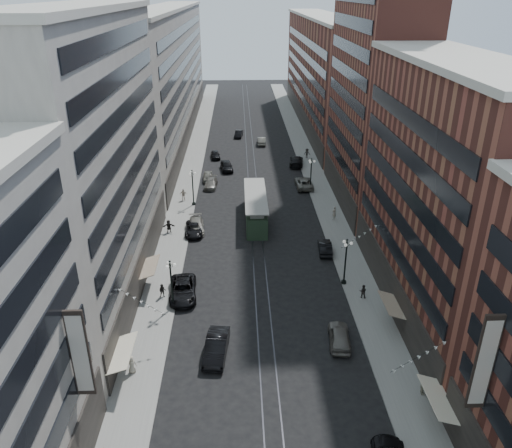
{
  "coord_description": "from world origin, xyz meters",
  "views": [
    {
      "loc": [
        -2.21,
        -14.94,
        29.79
      ],
      "look_at": [
        -0.36,
        37.49,
        5.0
      ],
      "focal_mm": 35.0,
      "sensor_mm": 36.0,
      "label": 1
    }
  ],
  "objects": [
    {
      "name": "streetcar",
      "position": [
        0.0,
        49.65,
        1.74
      ],
      "size": [
        3.02,
        13.64,
        3.77
      ],
      "color": "#273E29",
      "rests_on": "ground"
    },
    {
      "name": "car_2",
      "position": [
        -8.4,
        30.21,
        0.83
      ],
      "size": [
        3.19,
        6.17,
        1.66
      ],
      "primitive_type": "imported",
      "rotation": [
        0.0,
        0.0,
        0.07
      ],
      "color": "black",
      "rests_on": "ground"
    },
    {
      "name": "car_9",
      "position": [
        -6.8,
        78.24,
        0.7
      ],
      "size": [
        2.15,
        4.29,
        1.4
      ],
      "primitive_type": "imported",
      "rotation": [
        0.0,
        0.0,
        0.12
      ],
      "color": "black",
      "rests_on": "ground"
    },
    {
      "name": "lamppost_sw_far",
      "position": [
        -9.2,
        28.0,
        3.1
      ],
      "size": [
        1.03,
        1.14,
        5.52
      ],
      "color": "black",
      "rests_on": "sidewalk_west"
    },
    {
      "name": "pedestrian_5",
      "position": [
        -11.77,
        45.58,
        1.03
      ],
      "size": [
        1.68,
        0.66,
        1.76
      ],
      "primitive_type": "imported",
      "rotation": [
        0.0,
        0.0,
        0.12
      ],
      "color": "black",
      "rests_on": "sidewalk_west"
    },
    {
      "name": "rail_east",
      "position": [
        0.7,
        70.0,
        0.01
      ],
      "size": [
        0.12,
        180.0,
        0.02
      ],
      "primitive_type": "cube",
      "color": "#2D2D33",
      "rests_on": "ground"
    },
    {
      "name": "ground",
      "position": [
        0.0,
        60.0,
        0.0
      ],
      "size": [
        220.0,
        220.0,
        0.0
      ],
      "primitive_type": "plane",
      "color": "black",
      "rests_on": "ground"
    },
    {
      "name": "rail_west",
      "position": [
        -0.7,
        70.0,
        0.01
      ],
      "size": [
        0.12,
        180.0,
        0.02
      ],
      "primitive_type": "cube",
      "color": "#2D2D33",
      "rests_on": "ground"
    },
    {
      "name": "building_east_tower",
      "position": [
        17.0,
        56.0,
        21.0
      ],
      "size": [
        8.0,
        26.0,
        42.0
      ],
      "primitive_type": "cube",
      "color": "brown",
      "rests_on": "ground"
    },
    {
      "name": "car_8",
      "position": [
        -6.96,
        62.58,
        0.7
      ],
      "size": [
        2.28,
        4.92,
        1.39
      ],
      "primitive_type": "imported",
      "rotation": [
        0.0,
        0.0,
        -0.07
      ],
      "color": "#66635B",
      "rests_on": "ground"
    },
    {
      "name": "car_4",
      "position": [
        6.8,
        21.9,
        0.81
      ],
      "size": [
        2.4,
        4.93,
        1.62
      ],
      "primitive_type": "imported",
      "rotation": [
        0.0,
        0.0,
        3.04
      ],
      "color": "#625E57",
      "rests_on": "ground"
    },
    {
      "name": "building_west_far",
      "position": [
        -17.0,
        96.0,
        13.0
      ],
      "size": [
        8.0,
        90.0,
        26.0
      ],
      "primitive_type": "cube",
      "color": "#AAA497",
      "rests_on": "ground"
    },
    {
      "name": "lamppost_sw_mid",
      "position": [
        -9.2,
        55.0,
        3.1
      ],
      "size": [
        1.03,
        1.14,
        5.52
      ],
      "color": "black",
      "rests_on": "sidewalk_west"
    },
    {
      "name": "lamppost_se_far",
      "position": [
        9.2,
        32.0,
        3.1
      ],
      "size": [
        1.03,
        1.14,
        5.52
      ],
      "color": "black",
      "rests_on": "sidewalk_east"
    },
    {
      "name": "pedestrian_7",
      "position": [
        10.63,
        29.11,
        0.92
      ],
      "size": [
        0.84,
        0.61,
        1.54
      ],
      "primitive_type": "imported",
      "rotation": [
        0.0,
        0.0,
        2.85
      ],
      "color": "black",
      "rests_on": "sidewalk_east"
    },
    {
      "name": "pedestrian_8",
      "position": [
        11.1,
        48.97,
        1.11
      ],
      "size": [
        0.84,
        0.76,
        1.92
      ],
      "primitive_type": "imported",
      "rotation": [
        0.0,
        0.0,
        3.7
      ],
      "color": "#AA9D8D",
      "rests_on": "sidewalk_east"
    },
    {
      "name": "car_7",
      "position": [
        -8.4,
        45.37,
        0.69
      ],
      "size": [
        2.56,
        5.1,
        1.39
      ],
      "primitive_type": "imported",
      "rotation": [
        0.0,
        0.0,
        0.05
      ],
      "color": "black",
      "rests_on": "ground"
    },
    {
      "name": "pedestrian_9",
      "position": [
        10.87,
        77.3,
        1.09
      ],
      "size": [
        1.28,
        0.68,
        1.89
      ],
      "primitive_type": "imported",
      "rotation": [
        0.0,
        0.0,
        0.15
      ],
      "color": "black",
      "rests_on": "sidewalk_east"
    },
    {
      "name": "pedestrian_1",
      "position": [
        -11.58,
        18.51,
        0.98
      ],
      "size": [
        0.84,
        0.51,
        1.66
      ],
      "primitive_type": "imported",
      "rotation": [
        0.0,
        0.0,
        3.22
      ],
      "color": "#B3AA94",
      "rests_on": "sidewalk_west"
    },
    {
      "name": "car_13",
      "position": [
        -4.5,
        70.96,
        0.85
      ],
      "size": [
        2.66,
        5.2,
        1.69
      ],
      "primitive_type": "imported",
      "rotation": [
        0.0,
        0.0,
        0.14
      ],
      "color": "black",
      "rests_on": "ground"
    },
    {
      "name": "pedestrian_6",
      "position": [
        -10.88,
        56.83,
        1.07
      ],
      "size": [
        1.1,
        0.56,
        1.83
      ],
      "primitive_type": "imported",
      "rotation": [
        0.0,
        0.0,
        3.21
      ],
      "color": "beige",
      "rests_on": "sidewalk_west"
    },
    {
      "name": "lamppost_se_mid",
      "position": [
        9.2,
        60.0,
        3.1
      ],
      "size": [
        1.03,
        1.14,
        5.52
      ],
      "color": "black",
      "rests_on": "sidewalk_east"
    },
    {
      "name": "car_10",
      "position": [
        8.3,
        39.51,
        0.72
      ],
      "size": [
        1.85,
        4.49,
        1.45
      ],
      "primitive_type": "imported",
      "rotation": [
        0.0,
        0.0,
        3.07
      ],
      "color": "black",
      "rests_on": "ground"
    },
    {
      "name": "car_extra_1",
      "position": [
        -7.6,
        65.8,
        0.7
      ],
      "size": [
        1.79,
        4.17,
        1.4
      ],
      "primitive_type": "imported",
      "rotation": [
        0.0,
        0.0,
        0.03
      ],
      "color": "slate",
      "rests_on": "ground"
    },
    {
      "name": "sidewalk_west",
      "position": [
        -11.0,
        70.0,
        0.07
      ],
      "size": [
        4.0,
        180.0,
        0.15
      ],
      "primitive_type": "cube",
      "color": "gray",
      "rests_on": "ground"
    },
    {
      "name": "car_14",
      "position": [
        2.57,
        87.48,
        0.77
      ],
      "size": [
        1.73,
        4.72,
        1.54
      ],
      "primitive_type": "imported",
      "rotation": [
        0.0,
        0.0,
        3.12
      ],
      "color": "slate",
      "rests_on": "ground"
    },
    {
      "name": "building_west_mid",
      "position": [
        -17.0,
        33.0,
        14.0
      ],
      "size": [
        8.0,
        36.0,
        28.0
      ],
      "primitive_type": "cube",
      "color": "#AAA497",
      "rests_on": "ground"
    },
    {
      "name": "car_extra_2",
      "position": [
        -8.18,
        46.3,
        0.74
      ],
      "size": [
        2.57,
        5.29,
        1.48
      ],
      "primitive_type": "imported",
      "rotation": [
        0.0,
        0.0,
        0.1
      ],
      "color": "gray",
      "rests_on": "ground"
    },
    {
      "name": "pedestrian_4",
      "position": [
        12.26,
        15.15,
        0.99
      ],
      "size": [
        0.56,
        1.03,
        1.68
      ],
      "primitive_type": "imported",
      "rotation": [
        0.0,
        0.0,
        1.45
      ],
      "color": "#BEB99E",
      "rests_on": "sidewalk_east"
    },
    {
      "name": "sidewalk_east",
      "position": [
        11.0,
        70.0,
        0.07
      ],
      "size": [
        4.0,
        180.0,
        0.15
      ],
      "primitive_type": "cube",
      "color": "gray",
      "rests_on": "ground"
    },
    {
      "name": "car_extra_0",
      "position": [
        -2.21,
        93.44,
        0.71
      ],
      "size": [
        2.08,
        4.5,
        1.43
      ],
      "primitive_type": "imported",
      "rotation": [
        0.0,
        0.0,
        -0.13
      ],
      "color": "black",
      "rests_on": "ground"
    },
    {
      "name": "building_east_mid",
      "position": [
        17.0,
        28.0,
        12.0
      ],
      "size": [
        8.0,
        30.0,
        24.0
      ],
      "primitive_type": "cube",
      "color": "brown",
      "rests_on": "ground"
    },
    {
      "name": "pedestrian_2",
      "position": [
        -10.52,
        29.94,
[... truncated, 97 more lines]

